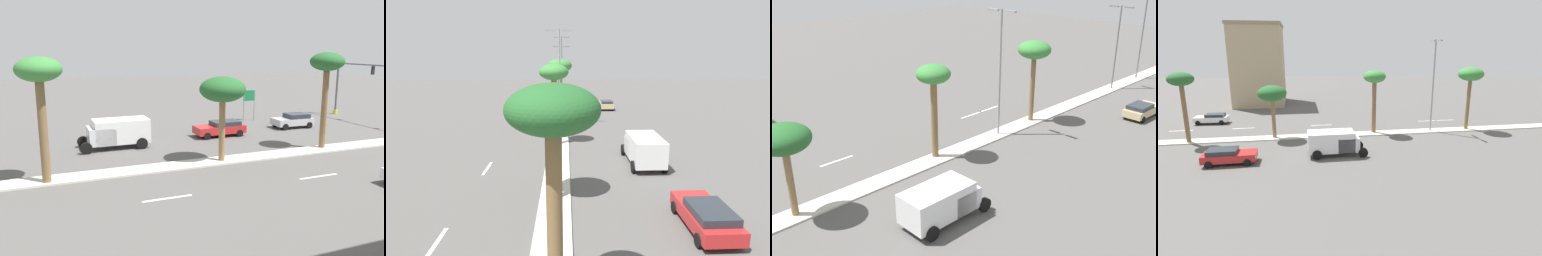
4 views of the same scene
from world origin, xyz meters
TOP-DOWN VIEW (x-y plane):
  - ground_plane at (0.00, 34.58)m, footprint 160.00×160.00m
  - median_curb at (0.00, 44.46)m, footprint 1.80×88.92m
  - lane_stripe_near at (-5.23, 11.35)m, footprint 0.20×2.80m
  - lane_stripe_right at (-5.23, 18.82)m, footprint 0.20×2.80m
  - lane_stripe_left at (-5.23, 28.81)m, footprint 0.20×2.80m
  - lane_stripe_rear at (-5.23, 43.78)m, footprint 0.20×2.80m
  - lane_stripe_mid at (-5.23, 46.42)m, footprint 0.20×2.80m
  - commercial_building at (-23.67, 19.09)m, footprint 10.68×8.88m
  - palm_tree_trailing at (0.31, 14.09)m, footprint 2.59×2.59m
  - palm_tree_left at (-0.07, 23.12)m, footprint 3.19×3.19m
  - palm_tree_outboard at (-0.37, 34.77)m, footprint 2.62×2.62m
  - palm_tree_mid at (-0.05, 46.65)m, footprint 3.02×3.02m
  - street_lamp_left at (0.00, 41.86)m, footprint 2.90×0.24m
  - sedan_white_leading at (-8.59, 14.26)m, footprint 2.15×4.40m
  - sedan_red_right at (7.36, 19.67)m, footprint 2.08×4.58m
  - box_truck at (6.60, 29.29)m, footprint 2.53×5.54m

SIDE VIEW (x-z plane):
  - ground_plane at x=0.00m, z-range 0.00..0.00m
  - lane_stripe_near at x=-5.23m, z-range 0.00..0.01m
  - lane_stripe_right at x=-5.23m, z-range 0.00..0.01m
  - lane_stripe_left at x=-5.23m, z-range 0.00..0.01m
  - lane_stripe_rear at x=-5.23m, z-range 0.00..0.01m
  - lane_stripe_mid at x=-5.23m, z-range 0.00..0.01m
  - median_curb at x=0.00m, z-range 0.00..0.12m
  - sedan_white_leading at x=-8.59m, z-range 0.07..1.41m
  - sedan_red_right at x=7.36m, z-range 0.06..1.43m
  - box_truck at x=6.60m, z-range 0.13..2.44m
  - palm_tree_left at x=-0.07m, z-range 2.07..7.97m
  - palm_tree_outboard at x=-0.37m, z-range 2.58..9.95m
  - street_lamp_left at x=0.00m, z-range 0.98..11.80m
  - palm_tree_trailing at x=0.31m, z-range 2.69..10.16m
  - palm_tree_mid at x=-0.05m, z-range 2.83..10.47m
  - commercial_building at x=-23.67m, z-range 0.02..14.24m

